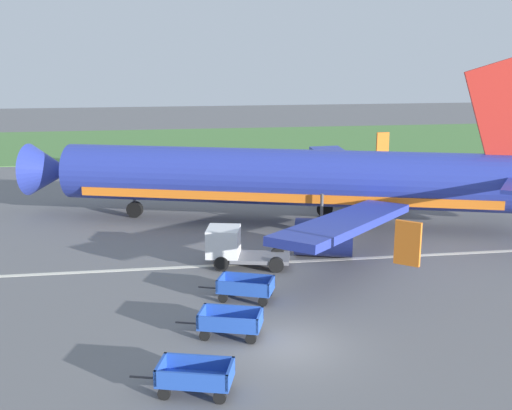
{
  "coord_description": "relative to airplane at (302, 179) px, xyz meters",
  "views": [
    {
      "loc": [
        -4.76,
        -22.7,
        11.34
      ],
      "look_at": [
        0.57,
        12.0,
        2.8
      ],
      "focal_mm": 45.05,
      "sensor_mm": 36.0,
      "label": 1
    }
  ],
  "objects": [
    {
      "name": "ground_plane",
      "position": [
        -4.47,
        -17.64,
        -3.05
      ],
      "size": [
        220.0,
        220.0,
        0.0
      ],
      "primitive_type": "plane",
      "color": "slate"
    },
    {
      "name": "grass_strip",
      "position": [
        -4.47,
        39.33,
        -3.02
      ],
      "size": [
        220.0,
        28.0,
        0.06
      ],
      "primitive_type": "cube",
      "color": "#518442",
      "rests_on": "ground"
    },
    {
      "name": "apron_stripe",
      "position": [
        -4.47,
        -7.6,
        -3.05
      ],
      "size": [
        120.0,
        0.36,
        0.01
      ],
      "primitive_type": "cube",
      "color": "silver",
      "rests_on": "ground"
    },
    {
      "name": "airplane",
      "position": [
        0.0,
        0.0,
        0.0
      ],
      "size": [
        36.82,
        29.92,
        11.34
      ],
      "color": "#28389E",
      "rests_on": "ground"
    },
    {
      "name": "baggage_cart_nearest",
      "position": [
        -8.28,
        -20.61,
        -2.45
      ],
      "size": [
        3.62,
        2.04,
        1.07
      ],
      "color": "#234CB2",
      "rests_on": "ground"
    },
    {
      "name": "baggage_cart_second_in_row",
      "position": [
        -6.61,
        -16.38,
        -2.45
      ],
      "size": [
        3.61,
        2.1,
        1.07
      ],
      "color": "#234CB2",
      "rests_on": "ground"
    },
    {
      "name": "baggage_cart_third_in_row",
      "position": [
        -5.46,
        -12.62,
        -2.45
      ],
      "size": [
        3.58,
        2.21,
        1.07
      ],
      "color": "#234CB2",
      "rests_on": "ground"
    },
    {
      "name": "service_truck_beside_carts",
      "position": [
        -5.49,
        -7.74,
        -1.95
      ],
      "size": [
        4.69,
        2.83,
        2.1
      ],
      "color": "slate",
      "rests_on": "ground"
    }
  ]
}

